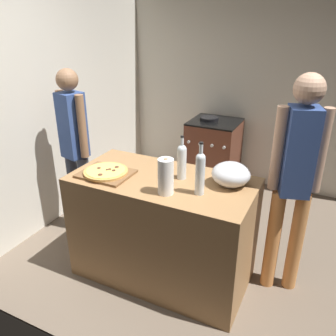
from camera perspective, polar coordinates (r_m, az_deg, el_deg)
ground_plane at (r=3.72m, az=6.53°, el=-10.50°), size 3.81×3.37×0.02m
kitchen_wall_rear at (r=4.52m, az=13.77°, el=13.36°), size 3.81×0.10×2.60m
kitchen_wall_left at (r=3.99m, az=-15.89°, el=11.78°), size 0.10×3.37×2.60m
counter at (r=2.92m, az=-0.88°, el=-9.89°), size 1.43×0.72×0.92m
cutting_board at (r=2.79m, az=-10.13°, el=-0.93°), size 0.40×0.32×0.02m
pizza at (r=2.78m, az=-10.16°, el=-0.54°), size 0.35×0.35×0.03m
mixing_bowl at (r=2.60m, az=10.29°, el=-1.00°), size 0.29×0.29×0.17m
paper_towel_roll at (r=2.42m, az=-0.38°, el=-1.41°), size 0.11×0.11×0.27m
wine_bottle_green at (r=2.41m, az=5.29°, el=-0.59°), size 0.07×0.07×0.39m
wine_bottle_amber at (r=2.64m, az=2.28°, el=1.29°), size 0.07×0.07×0.35m
stove at (r=4.47m, az=7.41°, el=2.25°), size 0.59×0.59×0.92m
person_in_stripes at (r=3.45m, az=-15.07°, el=3.87°), size 0.36×0.24×1.65m
person_in_red at (r=2.69m, az=20.12°, el=-1.19°), size 0.36×0.25×1.74m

